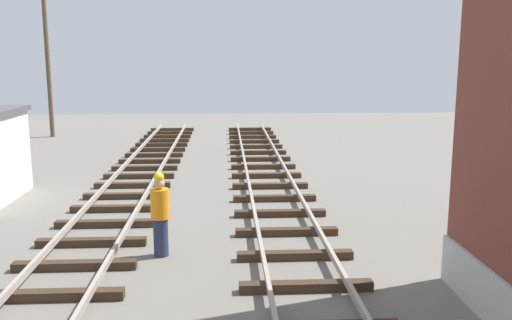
% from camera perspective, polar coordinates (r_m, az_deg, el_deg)
% --- Properties ---
extents(utility_pole_far, '(1.80, 0.24, 8.87)m').
position_cam_1_polar(utility_pole_far, '(31.94, -20.77, 10.52)').
color(utility_pole_far, brown).
rests_on(utility_pole_far, ground).
extents(track_worker_foreground, '(0.40, 0.40, 1.87)m').
position_cam_1_polar(track_worker_foreground, '(12.18, -9.87, -5.59)').
color(track_worker_foreground, '#262D4C').
rests_on(track_worker_foreground, ground).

